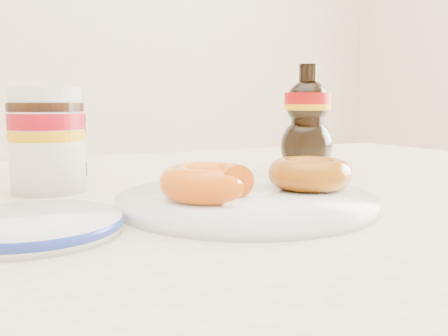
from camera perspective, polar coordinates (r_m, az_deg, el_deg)
name	(u,v)px	position (r m, az deg, el deg)	size (l,w,h in m)	color
dining_table	(198,255)	(0.64, -2.95, -9.87)	(1.40, 0.90, 0.75)	#FFEFC2
plate	(246,200)	(0.52, 2.54, -3.66)	(0.27, 0.27, 0.01)	white
donut_bitten	(208,182)	(0.49, -1.87, -1.64)	(0.10, 0.10, 0.03)	#CA570B
donut_whole	(310,173)	(0.56, 9.76, -0.61)	(0.09, 0.09, 0.03)	#8C4F09
nutella_jar	(47,136)	(0.64, -19.59, 3.45)	(0.09, 0.09, 0.13)	white
syrup_bottle	(307,118)	(0.79, 9.49, 5.60)	(0.09, 0.07, 0.17)	black
dark_jar	(67,146)	(0.77, -17.50, 2.40)	(0.06, 0.06, 0.09)	black
blue_rim_saucer	(33,225)	(0.44, -21.02, -6.06)	(0.15, 0.15, 0.01)	white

